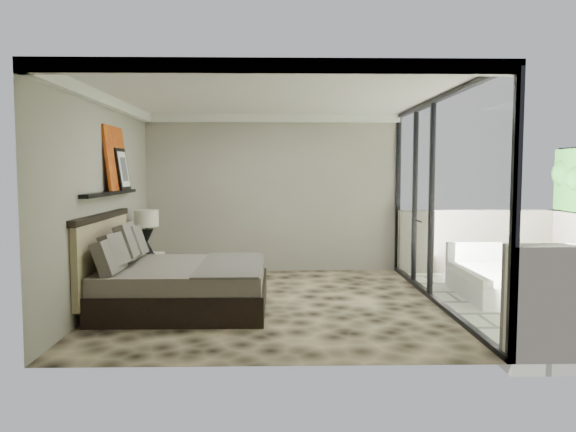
{
  "coord_description": "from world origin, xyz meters",
  "views": [
    {
      "loc": [
        0.05,
        -7.55,
        1.8
      ],
      "look_at": [
        0.23,
        0.4,
        1.16
      ],
      "focal_mm": 35.0,
      "sensor_mm": 36.0,
      "label": 1
    }
  ],
  "objects_px": {
    "nightstand": "(146,272)",
    "ottoman": "(514,267)",
    "lounger": "(491,282)",
    "table_lamp": "(147,226)",
    "bed": "(177,282)"
  },
  "relations": [
    {
      "from": "ottoman",
      "to": "lounger",
      "type": "xyz_separation_m",
      "value": [
        -0.78,
        -1.05,
        -0.03
      ]
    },
    {
      "from": "bed",
      "to": "ottoman",
      "type": "height_order",
      "value": "bed"
    },
    {
      "from": "nightstand",
      "to": "ottoman",
      "type": "bearing_deg",
      "value": 13.75
    },
    {
      "from": "bed",
      "to": "ottoman",
      "type": "xyz_separation_m",
      "value": [
        5.17,
        1.67,
        -0.1
      ]
    },
    {
      "from": "table_lamp",
      "to": "ottoman",
      "type": "distance_m",
      "value": 5.92
    },
    {
      "from": "nightstand",
      "to": "ottoman",
      "type": "xyz_separation_m",
      "value": [
        5.88,
        0.3,
        0.0
      ]
    },
    {
      "from": "nightstand",
      "to": "table_lamp",
      "type": "bearing_deg",
      "value": 85.02
    },
    {
      "from": "bed",
      "to": "lounger",
      "type": "bearing_deg",
      "value": 8.07
    },
    {
      "from": "nightstand",
      "to": "ottoman",
      "type": "height_order",
      "value": "ottoman"
    },
    {
      "from": "nightstand",
      "to": "lounger",
      "type": "relative_size",
      "value": 0.28
    },
    {
      "from": "ottoman",
      "to": "table_lamp",
      "type": "bearing_deg",
      "value": -177.34
    },
    {
      "from": "table_lamp",
      "to": "lounger",
      "type": "bearing_deg",
      "value": -8.69
    },
    {
      "from": "table_lamp",
      "to": "bed",
      "type": "bearing_deg",
      "value": -63.29
    },
    {
      "from": "nightstand",
      "to": "lounger",
      "type": "bearing_deg",
      "value": 2.45
    },
    {
      "from": "table_lamp",
      "to": "ottoman",
      "type": "bearing_deg",
      "value": 2.66
    }
  ]
}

